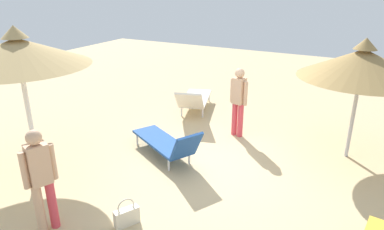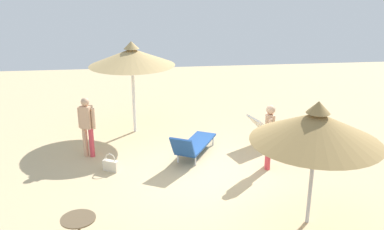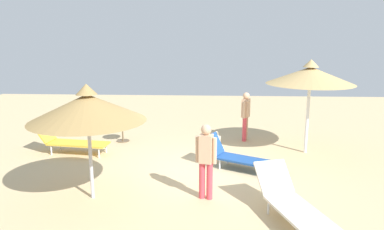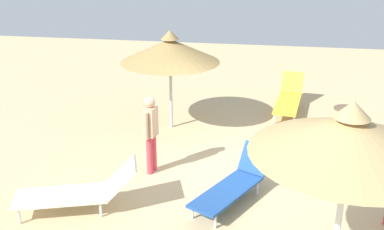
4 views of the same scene
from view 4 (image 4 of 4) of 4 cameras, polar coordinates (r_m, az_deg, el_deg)
ground at (r=9.91m, az=3.94°, el=-7.20°), size 24.00×24.00×0.10m
parasol_umbrella_far_left at (r=11.51m, az=-2.62°, el=7.71°), size 2.39×2.39×2.47m
parasol_umbrella_near_right at (r=6.18m, az=18.29°, el=-2.38°), size 2.49×2.49×2.75m
lounge_chair_center at (r=8.71m, az=-13.26°, el=-8.76°), size 1.32×2.25×0.87m
lounge_chair_front at (r=13.28m, az=11.48°, el=1.98°), size 2.20×0.87×0.88m
lounge_chair_edge at (r=8.81m, az=5.04°, el=-8.10°), size 2.00×1.42×0.84m
person_standing_near_left at (r=9.57m, az=-4.95°, el=-1.83°), size 0.44×0.28×1.63m
handbag at (r=9.53m, az=18.05°, el=-8.10°), size 0.29×0.40×0.46m
side_table_round at (r=12.22m, az=17.85°, el=-0.11°), size 0.60×0.60×0.63m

